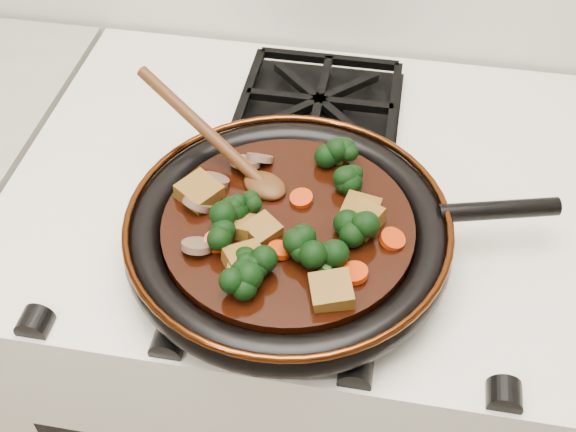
# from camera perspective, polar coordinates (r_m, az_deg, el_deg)

# --- Properties ---
(stove) EXTENTS (0.76, 0.60, 0.90)m
(stove) POSITION_cam_1_polar(r_m,az_deg,el_deg) (1.30, 0.90, -11.56)
(stove) COLOR white
(stove) RESTS_ON ground
(burner_grate_front) EXTENTS (0.23, 0.23, 0.03)m
(burner_grate_front) POSITION_cam_1_polar(r_m,az_deg,el_deg) (0.84, -0.31, -2.93)
(burner_grate_front) COLOR black
(burner_grate_front) RESTS_ON stove
(burner_grate_back) EXTENTS (0.23, 0.23, 0.03)m
(burner_grate_back) POSITION_cam_1_polar(r_m,az_deg,el_deg) (1.04, 2.47, 8.70)
(burner_grate_back) COLOR black
(burner_grate_back) RESTS_ON stove
(skillet) EXTENTS (0.49, 0.37, 0.05)m
(skillet) POSITION_cam_1_polar(r_m,az_deg,el_deg) (0.82, 0.13, -1.24)
(skillet) COLOR black
(skillet) RESTS_ON burner_grate_front
(braising_sauce) EXTENTS (0.29, 0.29, 0.02)m
(braising_sauce) POSITION_cam_1_polar(r_m,az_deg,el_deg) (0.82, 0.00, -1.00)
(braising_sauce) COLOR black
(braising_sauce) RESTS_ON skillet
(tofu_cube_0) EXTENTS (0.05, 0.06, 0.03)m
(tofu_cube_0) POSITION_cam_1_polar(r_m,az_deg,el_deg) (0.81, 5.89, -0.31)
(tofu_cube_0) COLOR brown
(tofu_cube_0) RESTS_ON braising_sauce
(tofu_cube_1) EXTENTS (0.04, 0.03, 0.02)m
(tofu_cube_1) POSITION_cam_1_polar(r_m,az_deg,el_deg) (0.80, -4.01, -0.74)
(tofu_cube_1) COLOR brown
(tofu_cube_1) RESTS_ON braising_sauce
(tofu_cube_2) EXTENTS (0.05, 0.05, 0.03)m
(tofu_cube_2) POSITION_cam_1_polar(r_m,az_deg,el_deg) (0.74, 3.46, -5.99)
(tofu_cube_2) COLOR brown
(tofu_cube_2) RESTS_ON braising_sauce
(tofu_cube_3) EXTENTS (0.06, 0.06, 0.03)m
(tofu_cube_3) POSITION_cam_1_polar(r_m,az_deg,el_deg) (0.77, -3.36, -3.57)
(tofu_cube_3) COLOR brown
(tofu_cube_3) RESTS_ON braising_sauce
(tofu_cube_4) EXTENTS (0.06, 0.06, 0.03)m
(tofu_cube_4) POSITION_cam_1_polar(r_m,az_deg,el_deg) (0.84, -7.02, 1.85)
(tofu_cube_4) COLOR brown
(tofu_cube_4) RESTS_ON braising_sauce
(tofu_cube_5) EXTENTS (0.05, 0.05, 0.02)m
(tofu_cube_5) POSITION_cam_1_polar(r_m,az_deg,el_deg) (0.80, -2.05, -1.17)
(tofu_cube_5) COLOR brown
(tofu_cube_5) RESTS_ON braising_sauce
(tofu_cube_6) EXTENTS (0.05, 0.05, 0.03)m
(tofu_cube_6) POSITION_cam_1_polar(r_m,az_deg,el_deg) (0.82, 5.71, 0.31)
(tofu_cube_6) COLOR brown
(tofu_cube_6) RESTS_ON braising_sauce
(tofu_cube_7) EXTENTS (0.04, 0.04, 0.03)m
(tofu_cube_7) POSITION_cam_1_polar(r_m,az_deg,el_deg) (0.76, -3.59, -4.41)
(tofu_cube_7) COLOR brown
(tofu_cube_7) RESTS_ON braising_sauce
(broccoli_floret_0) EXTENTS (0.07, 0.07, 0.05)m
(broccoli_floret_0) POSITION_cam_1_polar(r_m,az_deg,el_deg) (0.79, -5.63, -1.94)
(broccoli_floret_0) COLOR black
(broccoli_floret_0) RESTS_ON braising_sauce
(broccoli_floret_1) EXTENTS (0.09, 0.08, 0.07)m
(broccoli_floret_1) POSITION_cam_1_polar(r_m,az_deg,el_deg) (0.88, 3.97, 4.77)
(broccoli_floret_1) COLOR black
(broccoli_floret_1) RESTS_ON braising_sauce
(broccoli_floret_2) EXTENTS (0.06, 0.07, 0.07)m
(broccoli_floret_2) POSITION_cam_1_polar(r_m,az_deg,el_deg) (0.81, -3.62, 0.36)
(broccoli_floret_2) COLOR black
(broccoli_floret_2) RESTS_ON braising_sauce
(broccoli_floret_3) EXTENTS (0.08, 0.08, 0.08)m
(broccoli_floret_3) POSITION_cam_1_polar(r_m,az_deg,el_deg) (0.79, 5.20, -1.00)
(broccoli_floret_3) COLOR black
(broccoli_floret_3) RESTS_ON braising_sauce
(broccoli_floret_4) EXTENTS (0.07, 0.08, 0.06)m
(broccoli_floret_4) POSITION_cam_1_polar(r_m,az_deg,el_deg) (0.81, -4.75, 0.08)
(broccoli_floret_4) COLOR black
(broccoli_floret_4) RESTS_ON braising_sauce
(broccoli_floret_5) EXTENTS (0.07, 0.07, 0.06)m
(broccoli_floret_5) POSITION_cam_1_polar(r_m,az_deg,el_deg) (0.76, -3.02, -4.23)
(broccoli_floret_5) COLOR black
(broccoli_floret_5) RESTS_ON braising_sauce
(broccoli_floret_6) EXTENTS (0.07, 0.07, 0.07)m
(broccoli_floret_6) POSITION_cam_1_polar(r_m,az_deg,el_deg) (0.76, 2.92, -3.89)
(broccoli_floret_6) COLOR black
(broccoli_floret_6) RESTS_ON braising_sauce
(broccoli_floret_7) EXTENTS (0.08, 0.07, 0.07)m
(broccoli_floret_7) POSITION_cam_1_polar(r_m,az_deg,el_deg) (0.77, 1.17, -2.69)
(broccoli_floret_7) COLOR black
(broccoli_floret_7) RESTS_ON braising_sauce
(broccoli_floret_8) EXTENTS (0.08, 0.07, 0.06)m
(broccoli_floret_8) POSITION_cam_1_polar(r_m,az_deg,el_deg) (0.85, 4.42, 3.05)
(broccoli_floret_8) COLOR black
(broccoli_floret_8) RESTS_ON braising_sauce
(broccoli_floret_9) EXTENTS (0.08, 0.09, 0.08)m
(broccoli_floret_9) POSITION_cam_1_polar(r_m,az_deg,el_deg) (0.75, -3.61, -5.09)
(broccoli_floret_9) COLOR black
(broccoli_floret_9) RESTS_ON braising_sauce
(carrot_coin_0) EXTENTS (0.03, 0.03, 0.02)m
(carrot_coin_0) POSITION_cam_1_polar(r_m,az_deg,el_deg) (0.78, -0.66, -2.71)
(carrot_coin_0) COLOR red
(carrot_coin_0) RESTS_ON braising_sauce
(carrot_coin_1) EXTENTS (0.03, 0.03, 0.01)m
(carrot_coin_1) POSITION_cam_1_polar(r_m,az_deg,el_deg) (0.83, 1.07, 1.40)
(carrot_coin_1) COLOR red
(carrot_coin_1) RESTS_ON braising_sauce
(carrot_coin_2) EXTENTS (0.03, 0.03, 0.02)m
(carrot_coin_2) POSITION_cam_1_polar(r_m,az_deg,el_deg) (0.79, -5.68, -2.04)
(carrot_coin_2) COLOR red
(carrot_coin_2) RESTS_ON braising_sauce
(carrot_coin_3) EXTENTS (0.03, 0.03, 0.02)m
(carrot_coin_3) POSITION_cam_1_polar(r_m,az_deg,el_deg) (0.83, -3.41, 0.88)
(carrot_coin_3) COLOR red
(carrot_coin_3) RESTS_ON braising_sauce
(carrot_coin_4) EXTENTS (0.03, 0.03, 0.01)m
(carrot_coin_4) POSITION_cam_1_polar(r_m,az_deg,el_deg) (0.76, 5.24, -4.51)
(carrot_coin_4) COLOR red
(carrot_coin_4) RESTS_ON braising_sauce
(carrot_coin_5) EXTENTS (0.03, 0.03, 0.02)m
(carrot_coin_5) POSITION_cam_1_polar(r_m,az_deg,el_deg) (0.80, 8.25, -1.83)
(carrot_coin_5) COLOR red
(carrot_coin_5) RESTS_ON braising_sauce
(mushroom_slice_0) EXTENTS (0.03, 0.03, 0.02)m
(mushroom_slice_0) POSITION_cam_1_polar(r_m,az_deg,el_deg) (0.79, -7.19, -2.36)
(mushroom_slice_0) COLOR brown
(mushroom_slice_0) RESTS_ON braising_sauce
(mushroom_slice_1) EXTENTS (0.05, 0.05, 0.02)m
(mushroom_slice_1) POSITION_cam_1_polar(r_m,az_deg,el_deg) (0.86, -5.82, 2.83)
(mushroom_slice_1) COLOR brown
(mushroom_slice_1) RESTS_ON braising_sauce
(mushroom_slice_2) EXTENTS (0.04, 0.03, 0.03)m
(mushroom_slice_2) POSITION_cam_1_polar(r_m,az_deg,el_deg) (0.88, -2.26, 4.60)
(mushroom_slice_2) COLOR brown
(mushroom_slice_2) RESTS_ON braising_sauce
(mushroom_slice_3) EXTENTS (0.04, 0.04, 0.02)m
(mushroom_slice_3) POSITION_cam_1_polar(r_m,az_deg,el_deg) (0.88, -3.38, 4.27)
(mushroom_slice_3) COLOR brown
(mushroom_slice_3) RESTS_ON braising_sauce
(mushroom_slice_4) EXTENTS (0.05, 0.04, 0.03)m
(mushroom_slice_4) POSITION_cam_1_polar(r_m,az_deg,el_deg) (0.83, -7.19, 0.97)
(mushroom_slice_4) COLOR brown
(mushroom_slice_4) RESTS_ON braising_sauce
(wooden_spoon) EXTENTS (0.13, 0.09, 0.21)m
(wooden_spoon) POSITION_cam_1_polar(r_m,az_deg,el_deg) (0.86, -4.57, 4.94)
(wooden_spoon) COLOR #4C2810
(wooden_spoon) RESTS_ON braising_sauce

